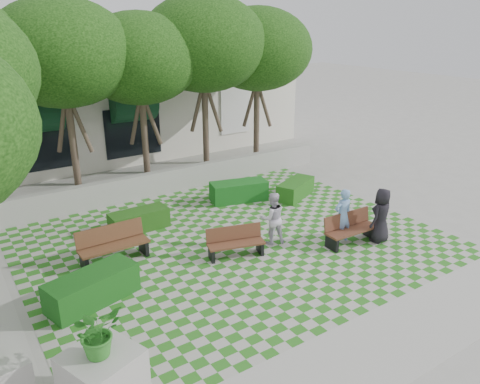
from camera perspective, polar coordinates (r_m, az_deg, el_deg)
ground at (r=13.58m, az=1.79°, el=-7.81°), size 90.00×90.00×0.00m
lawn at (r=14.30m, az=-0.55°, el=-6.22°), size 12.00×12.00×0.00m
sidewalk_south at (r=10.73m, az=17.23°, el=-17.38°), size 16.00×2.00×0.01m
retaining_wall at (r=18.37m, az=-9.50°, el=1.18°), size 15.00×0.36×0.90m
bench_east at (r=14.54m, az=13.32°, el=-4.41°), size 1.79×0.65×0.93m
bench_mid at (r=13.41m, az=-0.56°, el=-6.19°), size 1.72×0.97×0.86m
bench_west at (r=13.59m, az=-15.21°, el=-6.23°), size 1.94×0.67×1.01m
hedge_east at (r=17.90m, az=6.78°, el=0.36°), size 1.98×1.42×0.64m
hedge_midright at (r=17.43m, az=-0.14°, el=0.11°), size 2.22×1.33×0.73m
hedge_midleft at (r=15.40m, az=-12.19°, el=-3.38°), size 1.87×0.78×0.65m
hedge_west at (r=11.92m, az=-17.55°, el=-11.09°), size 2.31×1.40×0.76m
planter_front at (r=8.83m, az=-16.48°, el=-19.98°), size 1.45×1.45×2.02m
person_blue at (r=14.43m, az=12.40°, el=-2.81°), size 0.66×0.47×1.69m
person_dark at (r=14.71m, az=16.84°, el=-2.76°), size 0.92×0.69×1.69m
person_white at (r=14.03m, az=3.96°, el=-3.20°), size 0.94×0.83×1.62m
tree_row at (r=16.52m, az=-16.19°, el=15.36°), size 17.70×13.40×7.41m
building at (r=25.37m, az=-15.46°, el=10.87°), size 18.00×8.92×5.15m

